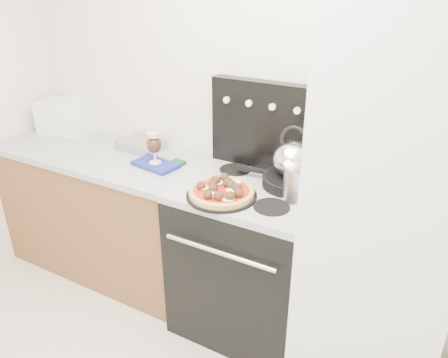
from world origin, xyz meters
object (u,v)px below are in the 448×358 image
Objects in this scene: tea_kettle at (293,156)px; stove_body at (249,261)px; toaster_oven at (67,116)px; skillet at (291,181)px; pizza at (221,190)px; base_cabinet at (108,214)px; pizza_pan at (221,195)px; beer_glass at (154,148)px; fridge at (389,217)px; stock_pot at (307,183)px; oven_mitt at (156,165)px.

stove_body is at bearing -155.75° from tea_kettle.
toaster_oven is 1.14× the size of skillet.
tea_kettle is (0.18, 0.11, 0.65)m from stove_body.
tea_kettle reaches higher than pizza.
toaster_oven reaches higher than stove_body.
pizza reaches higher than stove_body.
pizza_pan is at bearing -10.90° from base_cabinet.
skillet is at bearing 0.00° from tea_kettle.
base_cabinet is at bearing 177.31° from beer_glass.
beer_glass reaches higher than pizza.
stove_body is 0.87m from fridge.
tea_kettle is at bearing 0.00° from skillet.
beer_glass reaches higher than skillet.
base_cabinet is 1.88m from fridge.
stove_body is 0.63m from stock_pot.
beer_glass is at bearing -2.69° from base_cabinet.
oven_mitt reaches higher than base_cabinet.
beer_glass is at bearing -178.64° from stock_pot.
stove_body is 2.83× the size of skillet.
toaster_oven is (-0.47, 0.18, 0.58)m from base_cabinet.
fridge is (1.80, -0.05, 0.52)m from base_cabinet.
beer_glass is 0.83m from tea_kettle.
oven_mitt is at bearing 179.72° from stove_body.
stock_pot is at bearing -38.76° from skillet.
oven_mitt is at bearing 178.80° from fridge.
pizza is at bearing -152.57° from stock_pot.
oven_mitt is 0.82× the size of pizza.
skillet reaches higher than oven_mitt.
skillet is (0.27, 0.29, 0.02)m from pizza_pan.
pizza_pan is 0.39m from skillet.
base_cabinet is at bearing 175.36° from tea_kettle.
oven_mitt is at bearing -25.22° from toaster_oven.
fridge reaches higher than pizza_pan.
fridge is at bearing -1.20° from beer_glass.
fridge is 6.99× the size of oven_mitt.
skillet is at bearing 7.79° from beer_glass.
stove_body is 4.59× the size of beer_glass.
beer_glass reaches higher than oven_mitt.
oven_mitt is 1.17× the size of stock_pot.
oven_mitt is 0.75× the size of pizza_pan.
skillet is (0.18, 0.11, 0.51)m from stove_body.
fridge is at bearing -15.00° from skillet.
stock_pot is at bearing 4.96° from stove_body.
pizza reaches higher than skillet.
pizza is 1.07× the size of skillet.
fridge is 0.42m from stock_pot.
fridge reaches higher than stove_body.
pizza is 0.41m from tea_kettle.
stove_body is 1.69m from toaster_oven.
toaster_oven is 1.53× the size of stock_pot.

